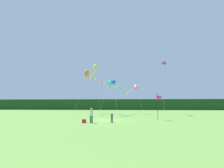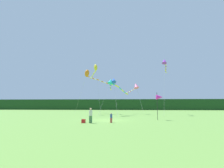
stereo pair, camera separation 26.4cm
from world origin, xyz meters
The scene contains 12 objects.
ground_plane centered at (0.00, 0.00, 0.00)m, with size 120.00×120.00×0.00m, color #6B9E42.
distant_treeline centered at (0.00, 45.00, 2.11)m, with size 108.00×2.09×4.21m, color #193D19.
person_adult centered at (-1.65, -3.56, 0.95)m, with size 0.37×0.37×1.70m.
person_child centered at (0.64, -2.96, 0.65)m, with size 0.26×0.26×1.16m.
cooler_box centered at (-2.50, -3.42, 0.21)m, with size 0.40×0.39×0.42m, color red.
banner_flag_pole centered at (6.96, 0.89, 3.06)m, with size 0.90×0.70×3.78m.
kite_cyan centered at (-0.08, 9.61, 6.22)m, with size 5.39×8.94×7.23m.
kite_rainbow centered at (4.51, 15.06, 6.17)m, with size 3.93×6.24×7.07m.
kite_blue centered at (-0.15, 10.54, 6.69)m, with size 2.20×10.47×7.58m.
kite_yellow centered at (-4.82, 15.92, 10.47)m, with size 4.35×9.55×11.62m.
kite_purple centered at (10.51, 12.43, 10.84)m, with size 2.98×9.30×11.70m.
kite_orange centered at (-5.59, 12.73, 8.57)m, with size 6.41×5.02×9.67m.
Camera 2 is at (2.35, -22.64, 2.08)m, focal length 26.93 mm.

